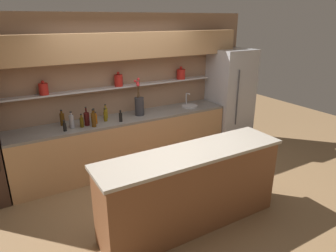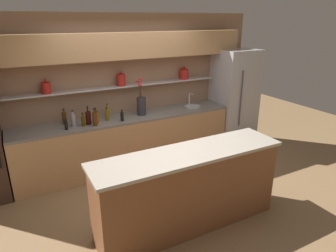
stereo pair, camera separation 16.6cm
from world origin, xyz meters
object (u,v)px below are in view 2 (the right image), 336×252
at_px(bottle_spirit_4, 73,120).
at_px(bottle_oil_8, 83,121).
at_px(bottle_sauce_1, 66,125).
at_px(refrigerator, 234,98).
at_px(sink_fixture, 192,105).
at_px(bottle_oil_9, 107,115).
at_px(bottle_spirit_7, 64,118).
at_px(flower_vase, 141,104).
at_px(bottle_wine_2, 88,118).
at_px(bottle_sauce_6, 122,116).
at_px(bottle_spirit_10, 96,116).
at_px(bottle_oil_0, 108,112).
at_px(bottle_sauce_5, 97,118).
at_px(bottle_spirit_3, 95,119).

height_order(bottle_spirit_4, bottle_oil_8, bottle_spirit_4).
height_order(bottle_sauce_1, bottle_spirit_4, bottle_spirit_4).
distance_m(refrigerator, bottle_oil_8, 3.05).
distance_m(sink_fixture, bottle_spirit_4, 2.22).
bearing_deg(bottle_sauce_1, bottle_oil_8, 8.81).
height_order(bottle_spirit_4, bottle_oil_9, bottle_spirit_4).
distance_m(refrigerator, bottle_spirit_7, 3.29).
bearing_deg(refrigerator, flower_vase, 178.89).
relative_size(bottle_wine_2, bottle_spirit_7, 1.18).
relative_size(flower_vase, bottle_spirit_7, 2.55).
bearing_deg(flower_vase, bottle_sauce_6, -158.56).
xyz_separation_m(refrigerator, bottle_oil_9, (-2.64, 0.02, 0.03)).
bearing_deg(bottle_sauce_1, bottle_spirit_10, 18.86).
xyz_separation_m(refrigerator, bottle_sauce_1, (-3.31, -0.11, 0.02)).
bearing_deg(bottle_oil_9, bottle_spirit_4, -175.83).
relative_size(refrigerator, bottle_spirit_7, 7.69).
bearing_deg(bottle_sauce_1, bottle_spirit_4, 35.50).
relative_size(sink_fixture, bottle_sauce_6, 1.59).
bearing_deg(bottle_oil_0, sink_fixture, -4.35).
xyz_separation_m(bottle_sauce_5, bottle_oil_9, (0.18, 0.04, 0.00)).
bearing_deg(bottle_oil_8, bottle_wine_2, 26.10).
xyz_separation_m(bottle_spirit_4, bottle_sauce_6, (0.76, -0.10, -0.03)).
height_order(bottle_wine_2, bottle_spirit_7, bottle_wine_2).
height_order(flower_vase, bottle_sauce_6, flower_vase).
bearing_deg(bottle_spirit_4, bottle_spirit_10, 12.16).
distance_m(bottle_spirit_7, bottle_oil_9, 0.67).
distance_m(bottle_wine_2, bottle_spirit_3, 0.14).
bearing_deg(bottle_sauce_6, bottle_spirit_3, -177.38).
bearing_deg(flower_vase, bottle_oil_9, -178.12).
bearing_deg(bottle_spirit_3, bottle_wine_2, 121.68).
xyz_separation_m(sink_fixture, bottle_sauce_6, (-1.46, -0.17, 0.06)).
bearing_deg(bottle_sauce_5, bottle_spirit_7, 157.94).
bearing_deg(bottle_sauce_1, bottle_wine_2, 13.62).
bearing_deg(bottle_oil_9, sink_fixture, 1.02).
distance_m(bottle_spirit_4, bottle_sauce_5, 0.37).
height_order(refrigerator, bottle_sauce_6, refrigerator).
bearing_deg(bottle_oil_8, flower_vase, 6.08).
bearing_deg(bottle_wine_2, bottle_spirit_7, 150.16).
height_order(bottle_spirit_3, bottle_oil_9, bottle_spirit_3).
bearing_deg(bottle_wine_2, bottle_sauce_1, -166.38).
distance_m(bottle_sauce_5, bottle_oil_9, 0.18).
bearing_deg(bottle_spirit_3, bottle_oil_0, 46.07).
bearing_deg(bottle_spirit_3, flower_vase, 11.93).
height_order(bottle_wine_2, bottle_oil_9, bottle_wine_2).
height_order(sink_fixture, bottle_sauce_6, sink_fixture).
bearing_deg(bottle_oil_0, bottle_wine_2, -152.47).
height_order(bottle_sauce_1, bottle_sauce_6, bottle_sauce_6).
bearing_deg(bottle_oil_0, refrigerator, -3.80).
distance_m(flower_vase, bottle_oil_9, 0.63).
xyz_separation_m(bottle_wine_2, bottle_spirit_3, (0.07, -0.12, 0.01)).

